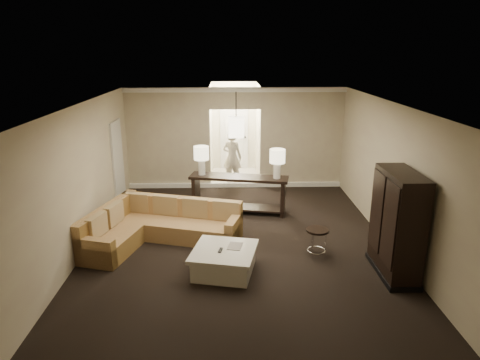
{
  "coord_description": "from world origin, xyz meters",
  "views": [
    {
      "loc": [
        -0.21,
        -7.67,
        3.79
      ],
      "look_at": [
        0.05,
        1.2,
        1.05
      ],
      "focal_mm": 32.0,
      "sensor_mm": 36.0,
      "label": 1
    }
  ],
  "objects_px": {
    "sectional_sofa": "(156,227)",
    "console_table": "(239,191)",
    "coffee_table": "(224,260)",
    "armoire": "(397,227)",
    "person": "(232,155)",
    "drink_table": "(317,237)"
  },
  "relations": [
    {
      "from": "person",
      "to": "coffee_table",
      "type": "bearing_deg",
      "value": 109.96
    },
    {
      "from": "person",
      "to": "console_table",
      "type": "bearing_deg",
      "value": 115.44
    },
    {
      "from": "coffee_table",
      "to": "console_table",
      "type": "xyz_separation_m",
      "value": [
        0.33,
        2.9,
        0.31
      ]
    },
    {
      "from": "coffee_table",
      "to": "drink_table",
      "type": "height_order",
      "value": "drink_table"
    },
    {
      "from": "armoire",
      "to": "drink_table",
      "type": "height_order",
      "value": "armoire"
    },
    {
      "from": "console_table",
      "to": "coffee_table",
      "type": "bearing_deg",
      "value": -85.12
    },
    {
      "from": "coffee_table",
      "to": "person",
      "type": "xyz_separation_m",
      "value": [
        0.2,
        5.2,
        0.64
      ]
    },
    {
      "from": "coffee_table",
      "to": "console_table",
      "type": "distance_m",
      "value": 2.93
    },
    {
      "from": "sectional_sofa",
      "to": "coffee_table",
      "type": "relative_size",
      "value": 2.45
    },
    {
      "from": "sectional_sofa",
      "to": "console_table",
      "type": "relative_size",
      "value": 1.31
    },
    {
      "from": "sectional_sofa",
      "to": "coffee_table",
      "type": "height_order",
      "value": "sectional_sofa"
    },
    {
      "from": "armoire",
      "to": "person",
      "type": "xyz_separation_m",
      "value": [
        -2.74,
        5.33,
        -0.02
      ]
    },
    {
      "from": "coffee_table",
      "to": "armoire",
      "type": "relative_size",
      "value": 0.69
    },
    {
      "from": "coffee_table",
      "to": "armoire",
      "type": "distance_m",
      "value": 3.02
    },
    {
      "from": "sectional_sofa",
      "to": "coffee_table",
      "type": "xyz_separation_m",
      "value": [
        1.4,
        -1.31,
        -0.1
      ]
    },
    {
      "from": "drink_table",
      "to": "coffee_table",
      "type": "bearing_deg",
      "value": -161.24
    },
    {
      "from": "sectional_sofa",
      "to": "person",
      "type": "relative_size",
      "value": 1.81
    },
    {
      "from": "console_table",
      "to": "armoire",
      "type": "distance_m",
      "value": 4.01
    },
    {
      "from": "armoire",
      "to": "person",
      "type": "bearing_deg",
      "value": 117.24
    },
    {
      "from": "coffee_table",
      "to": "armoire",
      "type": "bearing_deg",
      "value": -2.51
    },
    {
      "from": "armoire",
      "to": "person",
      "type": "distance_m",
      "value": 5.99
    },
    {
      "from": "sectional_sofa",
      "to": "drink_table",
      "type": "distance_m",
      "value": 3.24
    }
  ]
}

